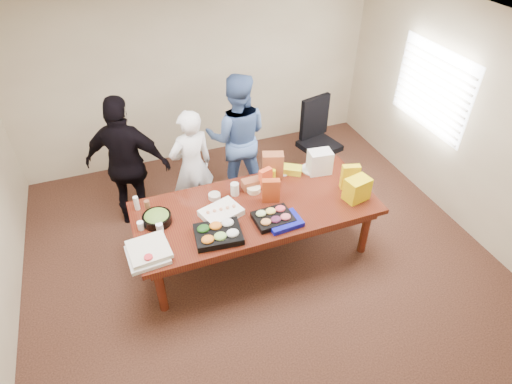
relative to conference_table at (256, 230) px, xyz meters
name	(u,v)px	position (x,y,z in m)	size (l,w,h in m)	color
floor	(256,252)	(0.00, 0.00, -0.39)	(5.50, 5.00, 0.02)	#47301E
ceiling	(256,34)	(0.00, 0.00, 2.33)	(5.50, 5.00, 0.02)	white
wall_back	(197,74)	(0.00, 2.50, 0.98)	(5.50, 0.04, 2.70)	beige
wall_front	(394,371)	(0.00, -2.50, 0.98)	(5.50, 0.04, 2.70)	beige
wall_right	(462,119)	(2.75, 0.00, 0.98)	(0.04, 5.00, 2.70)	beige
window_panel	(432,89)	(2.72, 0.60, 1.12)	(0.03, 1.40, 1.10)	white
window_blinds	(429,89)	(2.68, 0.60, 1.12)	(0.04, 1.36, 1.00)	beige
conference_table	(256,230)	(0.00, 0.00, 0.00)	(2.80, 1.20, 0.75)	#4C1C0F
office_chair	(320,143)	(1.46, 1.21, 0.21)	(0.59, 0.59, 1.17)	black
person_center	(192,167)	(-0.51, 0.97, 0.42)	(0.58, 0.38, 1.59)	white
person_right	(237,137)	(0.21, 1.28, 0.53)	(0.88, 0.68, 1.81)	#4868A4
person_left	(128,164)	(-1.28, 1.13, 0.54)	(1.07, 0.44, 1.82)	black
veggie_tray	(218,234)	(-0.55, -0.33, 0.41)	(0.49, 0.38, 0.07)	black
fruit_tray	(273,218)	(0.09, -0.30, 0.41)	(0.42, 0.33, 0.06)	black
sheet_cake	(221,213)	(-0.42, -0.01, 0.41)	(0.43, 0.32, 0.08)	white
salad_bowl	(157,219)	(-1.11, 0.12, 0.43)	(0.31, 0.31, 0.10)	black
chip_bag_blue	(284,221)	(0.18, -0.39, 0.40)	(0.37, 0.28, 0.06)	#0C0F9A
chip_bag_red	(271,191)	(0.19, 0.03, 0.52)	(0.20, 0.08, 0.30)	#AC3D18
chip_bag_yellow	(350,177)	(1.18, -0.07, 0.53)	(0.21, 0.08, 0.32)	yellow
chip_bag_orange	(265,178)	(0.23, 0.30, 0.50)	(0.16, 0.07, 0.25)	#E84A21
mayo_jar	(235,189)	(-0.16, 0.29, 0.45)	(0.10, 0.10, 0.16)	silver
mustard_bottle	(273,176)	(0.36, 0.37, 0.46)	(0.06, 0.06, 0.17)	#FCFE0E
dressing_bottle	(148,208)	(-1.18, 0.30, 0.47)	(0.06, 0.06, 0.19)	brown
ranch_bottle	(136,203)	(-1.29, 0.43, 0.46)	(0.06, 0.06, 0.17)	white
banana_bunch	(291,170)	(0.65, 0.46, 0.42)	(0.26, 0.15, 0.09)	#F3F624
bread_loaf	(254,183)	(0.10, 0.34, 0.43)	(0.30, 0.13, 0.12)	brown
kraft_bag	(273,165)	(0.40, 0.47, 0.54)	(0.26, 0.15, 0.34)	#9D522D
red_cup	(149,260)	(-1.30, -0.47, 0.43)	(0.09, 0.09, 0.11)	red
clear_cup_a	(160,228)	(-1.11, -0.03, 0.43)	(0.08, 0.08, 0.11)	white
clear_cup_b	(141,226)	(-1.30, 0.08, 0.42)	(0.07, 0.07, 0.10)	white
pizza_box_lower	(148,255)	(-1.30, -0.36, 0.40)	(0.40, 0.40, 0.05)	white
pizza_box_upper	(149,249)	(-1.28, -0.33, 0.44)	(0.40, 0.40, 0.05)	silver
plate_a	(312,169)	(0.93, 0.42, 0.38)	(0.28, 0.28, 0.02)	white
plate_b	(281,172)	(0.54, 0.51, 0.38)	(0.21, 0.21, 0.01)	silver
dip_bowl_a	(254,189)	(0.07, 0.27, 0.41)	(0.17, 0.17, 0.07)	beige
dip_bowl_b	(214,196)	(-0.41, 0.31, 0.40)	(0.14, 0.14, 0.06)	beige
grocery_bag_white	(320,162)	(0.99, 0.35, 0.53)	(0.28, 0.20, 0.30)	white
grocery_bag_yellow	(357,189)	(1.15, -0.29, 0.51)	(0.28, 0.19, 0.28)	yellow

